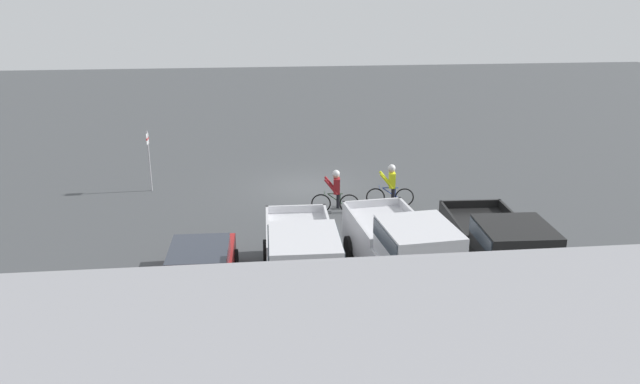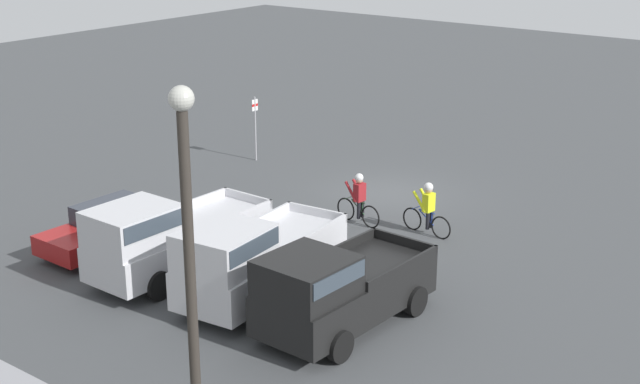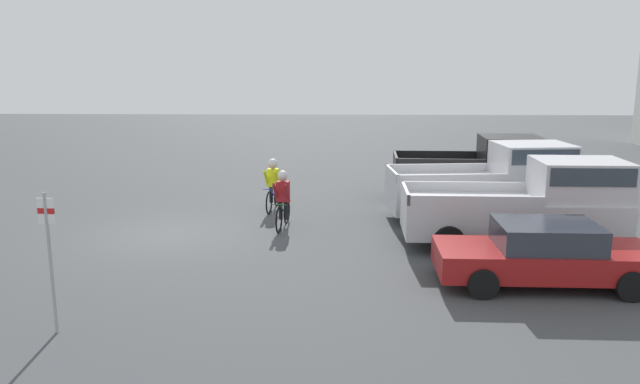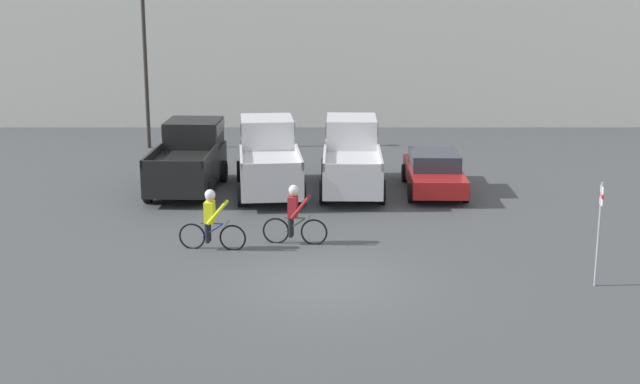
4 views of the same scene
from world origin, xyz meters
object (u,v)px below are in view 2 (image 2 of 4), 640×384
Objects in this scene: sedan_0 at (115,225)px; cyclist_0 at (359,198)px; cyclist_1 at (428,207)px; pickup_truck_1 at (252,258)px; lamppost at (192,302)px; pickup_truck_0 at (335,288)px; pickup_truck_2 at (166,237)px; fire_lane_sign at (255,122)px.

sedan_0 is 7.57m from cyclist_0.
sedan_0 is at bearing 43.77° from cyclist_1.
lamppost is at bearing 126.51° from pickup_truck_1.
lamppost is (-2.79, 7.35, 3.25)m from pickup_truck_0.
pickup_truck_2 is at bearing 168.35° from sedan_0.
pickup_truck_1 is at bearing 130.69° from fire_lane_sign.
sedan_0 is (5.65, -0.31, -0.49)m from pickup_truck_1.
cyclist_0 is at bearing -80.50° from pickup_truck_1.
pickup_truck_2 is (2.86, 0.27, -0.01)m from pickup_truck_1.
fire_lane_sign is (9.51, -2.88, 0.66)m from cyclist_1.
sedan_0 is 9.82m from fire_lane_sign.
pickup_truck_0 is at bearing 138.48° from fire_lane_sign.
cyclist_0 is 8.07m from fire_lane_sign.
pickup_truck_1 is 3.06× the size of cyclist_0.
pickup_truck_2 is 1.20× the size of sedan_0.
pickup_truck_0 reaches higher than sedan_0.
fire_lane_sign reaches higher than pickup_truck_1.
cyclist_1 is at bearing -119.54° from pickup_truck_2.
pickup_truck_0 is 0.90× the size of pickup_truck_2.
pickup_truck_2 is 2.89m from sedan_0.
cyclist_1 is 9.96m from fire_lane_sign.
lamppost is (-8.38, 7.19, 3.22)m from pickup_truck_2.
pickup_truck_0 is at bearing 177.85° from pickup_truck_1.
sedan_0 is at bearing -11.65° from pickup_truck_2.
cyclist_0 is (1.06, -6.32, -0.32)m from pickup_truck_1.
pickup_truck_0 is at bearing -69.25° from lamppost.
fire_lane_sign reaches higher than cyclist_0.
pickup_truck_2 reaches higher than cyclist_0.
sedan_0 is 2.57× the size of cyclist_0.
lamppost reaches higher than cyclist_0.
fire_lane_sign is (11.08, -9.81, 0.39)m from pickup_truck_0.
pickup_truck_1 is 6.41m from cyclist_0.
sedan_0 is 14.10m from lamppost.
pickup_truck_1 reaches higher than pickup_truck_2.
cyclist_0 and cyclist_1 have the same top height.
cyclist_0 is 15.67m from lamppost.
cyclist_0 is at bearing -127.38° from sedan_0.
pickup_truck_2 is 8.17m from cyclist_1.
sedan_0 is 9.43m from cyclist_1.
cyclist_0 is 0.97× the size of cyclist_1.
lamppost is at bearing 145.20° from sedan_0.
fire_lane_sign is at bearing -51.07° from lamppost.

